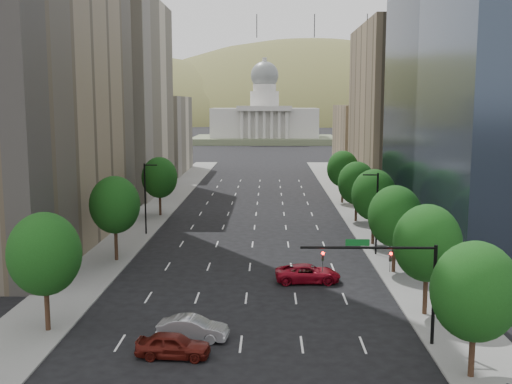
# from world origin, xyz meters

# --- Properties ---
(sidewalk_left) EXTENTS (6.00, 200.00, 0.15)m
(sidewalk_left) POSITION_xyz_m (-15.50, 60.00, 0.07)
(sidewalk_left) COLOR slate
(sidewalk_left) RESTS_ON ground
(sidewalk_right) EXTENTS (6.00, 200.00, 0.15)m
(sidewalk_right) POSITION_xyz_m (15.50, 60.00, 0.07)
(sidewalk_right) COLOR slate
(sidewalk_right) RESTS_ON ground
(midrise_cream_left) EXTENTS (14.00, 30.00, 35.00)m
(midrise_cream_left) POSITION_xyz_m (-25.00, 103.00, 17.50)
(midrise_cream_left) COLOR beige
(midrise_cream_left) RESTS_ON ground
(filler_left) EXTENTS (14.00, 26.00, 18.00)m
(filler_left) POSITION_xyz_m (-25.00, 136.00, 9.00)
(filler_left) COLOR beige
(filler_left) RESTS_ON ground
(parking_tan_right) EXTENTS (14.00, 30.00, 30.00)m
(parking_tan_right) POSITION_xyz_m (25.00, 100.00, 15.00)
(parking_tan_right) COLOR #8C7759
(parking_tan_right) RESTS_ON ground
(filler_right) EXTENTS (14.00, 26.00, 16.00)m
(filler_right) POSITION_xyz_m (25.00, 133.00, 8.00)
(filler_right) COLOR #8C7759
(filler_right) RESTS_ON ground
(tree_right_0) EXTENTS (5.20, 5.20, 8.39)m
(tree_right_0) POSITION_xyz_m (14.00, 25.00, 5.39)
(tree_right_0) COLOR #382316
(tree_right_0) RESTS_ON ground
(tree_right_1) EXTENTS (5.20, 5.20, 8.75)m
(tree_right_1) POSITION_xyz_m (14.00, 36.00, 5.75)
(tree_right_1) COLOR #382316
(tree_right_1) RESTS_ON ground
(tree_right_2) EXTENTS (5.20, 5.20, 8.61)m
(tree_right_2) POSITION_xyz_m (14.00, 48.00, 5.60)
(tree_right_2) COLOR #382316
(tree_right_2) RESTS_ON ground
(tree_right_3) EXTENTS (5.20, 5.20, 8.89)m
(tree_right_3) POSITION_xyz_m (14.00, 60.00, 5.89)
(tree_right_3) COLOR #382316
(tree_right_3) RESTS_ON ground
(tree_right_4) EXTENTS (5.20, 5.20, 8.46)m
(tree_right_4) POSITION_xyz_m (14.00, 74.00, 5.46)
(tree_right_4) COLOR #382316
(tree_right_4) RESTS_ON ground
(tree_right_5) EXTENTS (5.20, 5.20, 8.75)m
(tree_right_5) POSITION_xyz_m (14.00, 90.00, 5.75)
(tree_right_5) COLOR #382316
(tree_right_5) RESTS_ON ground
(tree_left_0) EXTENTS (5.20, 5.20, 8.75)m
(tree_left_0) POSITION_xyz_m (-14.00, 32.00, 5.75)
(tree_left_0) COLOR #382316
(tree_left_0) RESTS_ON ground
(tree_left_1) EXTENTS (5.20, 5.20, 8.97)m
(tree_left_1) POSITION_xyz_m (-14.00, 52.00, 5.96)
(tree_left_1) COLOR #382316
(tree_left_1) RESTS_ON ground
(tree_left_2) EXTENTS (5.20, 5.20, 8.68)m
(tree_left_2) POSITION_xyz_m (-14.00, 78.00, 5.68)
(tree_left_2) COLOR #382316
(tree_left_2) RESTS_ON ground
(streetlight_rn) EXTENTS (1.70, 0.20, 9.00)m
(streetlight_rn) POSITION_xyz_m (13.44, 55.00, 4.84)
(streetlight_rn) COLOR black
(streetlight_rn) RESTS_ON ground
(streetlight_ln) EXTENTS (1.70, 0.20, 9.00)m
(streetlight_ln) POSITION_xyz_m (-13.44, 65.00, 4.84)
(streetlight_ln) COLOR black
(streetlight_ln) RESTS_ON ground
(traffic_signal) EXTENTS (9.12, 0.40, 7.38)m
(traffic_signal) POSITION_xyz_m (10.53, 30.00, 5.17)
(traffic_signal) COLOR black
(traffic_signal) RESTS_ON ground
(capitol) EXTENTS (60.00, 40.00, 35.20)m
(capitol) POSITION_xyz_m (0.00, 249.71, 8.58)
(capitol) COLOR #596647
(capitol) RESTS_ON ground
(foothills) EXTENTS (720.00, 413.00, 263.00)m
(foothills) POSITION_xyz_m (34.67, 599.39, -37.78)
(foothills) COLOR olive
(foothills) RESTS_ON ground
(car_maroon) EXTENTS (4.97, 2.29, 1.65)m
(car_maroon) POSITION_xyz_m (-4.27, 27.71, 0.82)
(car_maroon) COLOR #51130D
(car_maroon) RESTS_ON ground
(car_silver) EXTENTS (5.10, 2.33, 1.62)m
(car_silver) POSITION_xyz_m (-3.38, 30.77, 0.81)
(car_silver) COLOR #9F9FA4
(car_silver) RESTS_ON ground
(car_red_far) EXTENTS (6.09, 3.00, 1.66)m
(car_red_far) POSITION_xyz_m (5.50, 44.79, 0.83)
(car_red_far) COLOR maroon
(car_red_far) RESTS_ON ground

